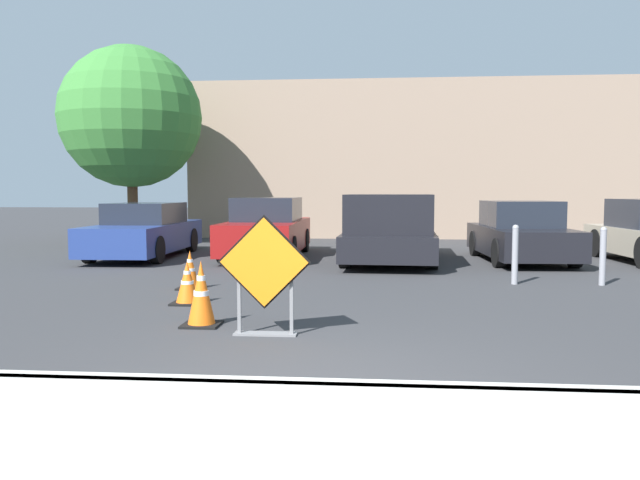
# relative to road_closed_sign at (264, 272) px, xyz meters

# --- Properties ---
(ground_plane) EXTENTS (96.00, 96.00, 0.00)m
(ground_plane) POSITION_rel_road_closed_sign_xyz_m (0.86, 7.86, -0.74)
(ground_plane) COLOR #333335
(sidewalk_strip) EXTENTS (23.74, 2.86, 0.14)m
(sidewalk_strip) POSITION_rel_road_closed_sign_xyz_m (0.86, -3.56, -0.67)
(sidewalk_strip) COLOR #ADAAA3
(sidewalk_strip) RESTS_ON ground_plane
(curb_lip) EXTENTS (23.74, 0.20, 0.14)m
(curb_lip) POSITION_rel_road_closed_sign_xyz_m (0.86, -2.14, -0.67)
(curb_lip) COLOR #ADAAA3
(curb_lip) RESTS_ON ground_plane
(road_closed_sign) EXTENTS (1.08, 0.20, 1.40)m
(road_closed_sign) POSITION_rel_road_closed_sign_xyz_m (0.00, 0.00, 0.00)
(road_closed_sign) COLOR black
(road_closed_sign) RESTS_ON ground_plane
(traffic_cone_nearest) EXTENTS (0.46, 0.46, 0.81)m
(traffic_cone_nearest) POSITION_rel_road_closed_sign_xyz_m (-0.87, 0.46, -0.34)
(traffic_cone_nearest) COLOR black
(traffic_cone_nearest) RESTS_ON ground_plane
(traffic_cone_second) EXTENTS (0.45, 0.45, 0.64)m
(traffic_cone_second) POSITION_rel_road_closed_sign_xyz_m (-1.49, 1.92, -0.43)
(traffic_cone_second) COLOR black
(traffic_cone_second) RESTS_ON ground_plane
(traffic_cone_third) EXTENTS (0.42, 0.42, 0.66)m
(traffic_cone_third) POSITION_rel_road_closed_sign_xyz_m (-1.87, 3.30, -0.42)
(traffic_cone_third) COLOR black
(traffic_cone_third) RESTS_ON ground_plane
(parked_car_nearest) EXTENTS (1.87, 4.72, 1.37)m
(parked_car_nearest) POSITION_rel_road_closed_sign_xyz_m (-4.55, 8.36, -0.10)
(parked_car_nearest) COLOR navy
(parked_car_nearest) RESTS_ON ground_plane
(parked_car_second) EXTENTS (1.81, 4.52, 1.51)m
(parked_car_second) POSITION_rel_road_closed_sign_xyz_m (-1.45, 8.62, -0.05)
(parked_car_second) COLOR maroon
(parked_car_second) RESTS_ON ground_plane
(pickup_truck) EXTENTS (2.30, 5.44, 1.60)m
(pickup_truck) POSITION_rel_road_closed_sign_xyz_m (1.63, 7.67, -0.02)
(pickup_truck) COLOR black
(pickup_truck) RESTS_ON ground_plane
(parked_car_third) EXTENTS (1.96, 4.16, 1.44)m
(parked_car_third) POSITION_rel_road_closed_sign_xyz_m (4.75, 8.14, -0.08)
(parked_car_third) COLOR black
(parked_car_third) RESTS_ON ground_plane
(bollard_nearest) EXTENTS (0.12, 0.12, 1.07)m
(bollard_nearest) POSITION_rel_road_closed_sign_xyz_m (3.78, 4.34, -0.18)
(bollard_nearest) COLOR gray
(bollard_nearest) RESTS_ON ground_plane
(bollard_second) EXTENTS (0.12, 0.12, 1.04)m
(bollard_second) POSITION_rel_road_closed_sign_xyz_m (5.30, 4.34, -0.19)
(bollard_second) COLOR gray
(bollard_second) RESTS_ON ground_plane
(building_facade_backdrop) EXTENTS (17.09, 5.00, 5.55)m
(building_facade_backdrop) POSITION_rel_road_closed_sign_xyz_m (3.15, 17.36, 2.04)
(building_facade_backdrop) COLOR gray
(building_facade_backdrop) RESTS_ON ground_plane
(street_tree_behind_lot) EXTENTS (4.38, 4.38, 6.17)m
(street_tree_behind_lot) POSITION_rel_road_closed_sign_xyz_m (-6.33, 12.09, 3.23)
(street_tree_behind_lot) COLOR #513823
(street_tree_behind_lot) RESTS_ON ground_plane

